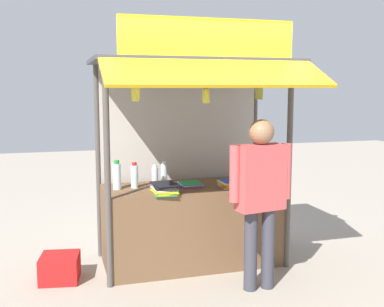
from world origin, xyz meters
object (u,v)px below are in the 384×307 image
water_bottle_front_left (155,177)px  magazine_stack_front_right (229,184)px  magazine_stack_far_left (251,182)px  vendor_person (260,189)px  banana_bunch_inner_left (135,94)px  water_bottle_far_right (117,176)px  banana_bunch_leftmost (259,91)px  magazine_stack_left (165,188)px  plastic_crate (60,268)px  water_bottle_back_left (164,173)px  water_bottle_center (134,176)px  magazine_stack_mid_left (190,184)px  banana_bunch_rightmost (206,95)px

water_bottle_front_left → magazine_stack_front_right: (0.75, -0.21, -0.08)m
magazine_stack_far_left → vendor_person: size_ratio=0.19×
banana_bunch_inner_left → vendor_person: bearing=-17.4°
water_bottle_far_right → banana_bunch_leftmost: 1.68m
magazine_stack_left → plastic_crate: bearing=170.2°
water_bottle_back_left → banana_bunch_inner_left: (-0.42, -0.69, 0.87)m
water_bottle_center → magazine_stack_far_left: water_bottle_center is taller
water_bottle_back_left → banana_bunch_inner_left: 1.19m
banana_bunch_inner_left → water_bottle_far_right: bearing=101.9°
water_bottle_far_right → magazine_stack_mid_left: water_bottle_far_right is taller
water_bottle_back_left → water_bottle_front_left: bearing=-130.5°
magazine_stack_front_right → water_bottle_back_left: bearing=149.6°
water_bottle_center → banana_bunch_rightmost: 1.18m
magazine_stack_far_left → banana_bunch_leftmost: 1.06m
banana_bunch_rightmost → plastic_crate: (-1.38, 0.39, -1.69)m
magazine_stack_mid_left → magazine_stack_far_left: size_ratio=0.93×
water_bottle_far_right → magazine_stack_front_right: bearing=-10.5°
water_bottle_front_left → vendor_person: bearing=-47.4°
water_bottle_back_left → plastic_crate: bearing=-165.1°
banana_bunch_leftmost → magazine_stack_far_left: bearing=75.6°
water_bottle_center → magazine_stack_mid_left: (0.58, -0.08, -0.11)m
water_bottle_far_right → water_bottle_front_left: 0.40m
magazine_stack_mid_left → banana_bunch_inner_left: banana_bunch_inner_left is taller
plastic_crate → banana_bunch_inner_left: bearing=-28.8°
water_bottle_center → banana_bunch_rightmost: banana_bunch_rightmost is taller
magazine_stack_far_left → magazine_stack_left: 1.02m
water_bottle_front_left → banana_bunch_rightmost: bearing=-54.3°
banana_bunch_leftmost → plastic_crate: size_ratio=0.74×
water_bottle_front_left → magazine_stack_left: (0.03, -0.32, -0.06)m
magazine_stack_mid_left → magazine_stack_far_left: bearing=-7.9°
banana_bunch_rightmost → plastic_crate: bearing=164.1°
water_bottle_back_left → magazine_stack_mid_left: 0.33m
magazine_stack_front_right → vendor_person: (0.06, -0.67, 0.08)m
vendor_person → magazine_stack_mid_left: bearing=107.6°
banana_bunch_leftmost → banana_bunch_rightmost: 0.55m
water_bottle_front_left → vendor_person: 1.19m
water_bottle_center → plastic_crate: bearing=-167.5°
magazine_stack_far_left → banana_bunch_inner_left: (-1.32, -0.40, 0.96)m
water_bottle_far_right → banana_bunch_rightmost: banana_bunch_rightmost is taller
magazine_stack_front_right → water_bottle_far_right: bearing=169.5°
water_bottle_front_left → banana_bunch_leftmost: banana_bunch_leftmost is taller
magazine_stack_front_right → plastic_crate: magazine_stack_front_right is taller
banana_bunch_leftmost → magazine_stack_mid_left: bearing=139.0°
vendor_person → water_bottle_front_left: bearing=122.4°
magazine_stack_left → magazine_stack_front_right: 0.73m
water_bottle_far_right → water_bottle_center: 0.19m
water_bottle_back_left → magazine_stack_left: 0.49m
magazine_stack_left → vendor_person: vendor_person is taller
water_bottle_far_right → banana_bunch_rightmost: (0.78, -0.54, 0.83)m
magazine_stack_front_right → plastic_crate: bearing=177.9°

